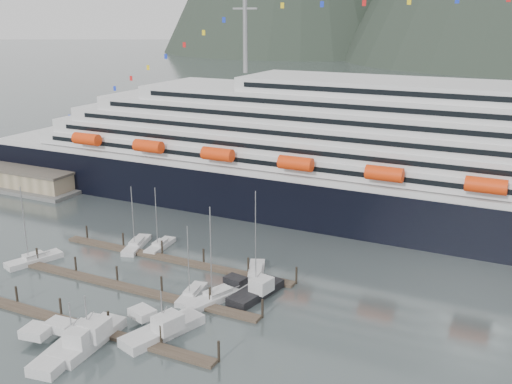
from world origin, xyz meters
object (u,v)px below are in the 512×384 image
cruise_ship (417,170)px  sailboat_f (160,246)px  trawler_c (72,343)px  trawler_d (162,329)px  warehouse (17,174)px  sailboat_d (218,297)px  trawler_b (87,337)px  sailboat_h (192,295)px  sailboat_e (137,245)px  sailboat_a (34,260)px  sailboat_g (256,274)px  trawler_e (255,291)px

cruise_ship → sailboat_f: cruise_ship is taller
cruise_ship → sailboat_f: bearing=-139.3°
trawler_c → trawler_d: size_ratio=1.17×
warehouse → sailboat_d: sailboat_d is taller
cruise_ship → trawler_d: bearing=-109.3°
warehouse → trawler_c: size_ratio=3.00×
cruise_ship → sailboat_d: bearing=-112.2°
trawler_b → trawler_d: (7.71, 6.55, -0.05)m
cruise_ship → sailboat_d: cruise_ship is taller
sailboat_f → sailboat_h: sailboat_f is taller
sailboat_e → sailboat_a: bearing=122.5°
cruise_ship → sailboat_f: 54.80m
sailboat_g → trawler_d: 23.59m
sailboat_g → trawler_e: (3.27, -6.83, 0.47)m
sailboat_e → sailboat_h: size_ratio=1.02×
sailboat_g → sailboat_h: 12.99m
sailboat_f → trawler_e: sailboat_f is taller
sailboat_f → cruise_ship: bearing=-55.4°
cruise_ship → sailboat_g: (-18.44, -38.09, -11.60)m
sailboat_g → sailboat_f: bearing=59.1°
cruise_ship → warehouse: bearing=-172.8°
cruise_ship → sailboat_f: (-40.58, -34.95, -11.63)m
cruise_ship → sailboat_h: cruise_ship is taller
sailboat_h → sailboat_d: bearing=-84.9°
sailboat_g → trawler_c: (-11.81, -31.88, 0.52)m
trawler_d → sailboat_d: bearing=10.0°
sailboat_g → sailboat_h: size_ratio=1.26×
sailboat_d → trawler_b: bearing=174.3°
trawler_b → sailboat_h: bearing=-19.6°
sailboat_f → sailboat_e: bearing=104.9°
sailboat_d → sailboat_h: size_ratio=1.28×
cruise_ship → sailboat_g: cruise_ship is taller
cruise_ship → sailboat_g: size_ratio=13.11×
sailboat_a → sailboat_f: (16.45, 15.83, -0.03)m
sailboat_a → sailboat_h: sailboat_a is taller
sailboat_h → trawler_b: 18.96m
sailboat_e → trawler_d: 34.10m
cruise_ship → sailboat_d: 53.85m
trawler_e → sailboat_g: bearing=35.8°
sailboat_h → sailboat_f: bearing=38.7°
sailboat_d → cruise_ship: bearing=-1.8°
cruise_ship → warehouse: cruise_ship is taller
sailboat_e → trawler_d: size_ratio=0.99×
sailboat_a → trawler_d: sailboat_a is taller
sailboat_f → trawler_b: 34.95m
sailboat_a → sailboat_f: size_ratio=1.18×
trawler_b → sailboat_e: bearing=22.8°
sailboat_f → trawler_b: bearing=-167.2°
cruise_ship → trawler_d: cruise_ship is taller
sailboat_g → sailboat_e: bearing=63.9°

